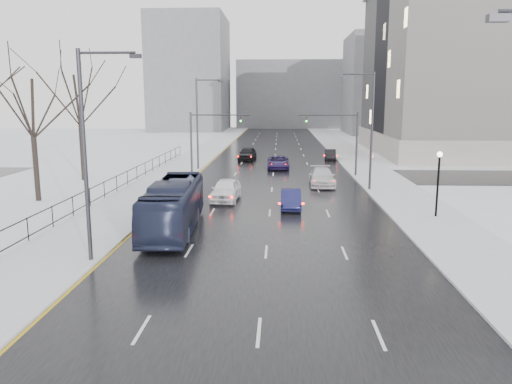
# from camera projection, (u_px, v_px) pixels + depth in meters

# --- Properties ---
(road) EXTENTS (16.00, 150.00, 0.04)m
(road) POSITION_uv_depth(u_px,v_px,m) (274.00, 162.00, 62.95)
(road) COLOR black
(road) RESTS_ON ground
(cross_road) EXTENTS (130.00, 10.00, 0.04)m
(cross_road) POSITION_uv_depth(u_px,v_px,m) (273.00, 176.00, 51.16)
(cross_road) COLOR black
(cross_road) RESTS_ON ground
(sidewalk_left) EXTENTS (5.00, 150.00, 0.16)m
(sidewalk_left) POSITION_uv_depth(u_px,v_px,m) (192.00, 161.00, 63.43)
(sidewalk_left) COLOR silver
(sidewalk_left) RESTS_ON ground
(sidewalk_right) EXTENTS (5.00, 150.00, 0.16)m
(sidewalk_right) POSITION_uv_depth(u_px,v_px,m) (358.00, 162.00, 62.45)
(sidewalk_right) COLOR silver
(sidewalk_right) RESTS_ON ground
(park_strip) EXTENTS (14.00, 150.00, 0.12)m
(park_strip) POSITION_uv_depth(u_px,v_px,m) (118.00, 160.00, 63.87)
(park_strip) COLOR white
(park_strip) RESTS_ON ground
(tree_park_d) EXTENTS (8.75, 8.75, 12.50)m
(tree_park_d) POSITION_uv_depth(u_px,v_px,m) (39.00, 202.00, 38.25)
(tree_park_d) COLOR black
(tree_park_d) RESTS_ON ground
(tree_park_e) EXTENTS (9.45, 9.45, 13.50)m
(tree_park_e) POSITION_uv_depth(u_px,v_px,m) (84.00, 181.00, 48.09)
(tree_park_e) COLOR black
(tree_park_e) RESTS_ON ground
(iron_fence) EXTENTS (0.06, 70.00, 1.30)m
(iron_fence) POSITION_uv_depth(u_px,v_px,m) (79.00, 201.00, 33.93)
(iron_fence) COLOR black
(iron_fence) RESTS_ON sidewalk_left
(streetlight_r_mid) EXTENTS (2.95, 0.25, 10.00)m
(streetlight_r_mid) POSITION_uv_depth(u_px,v_px,m) (369.00, 125.00, 41.90)
(streetlight_r_mid) COLOR #2D2D33
(streetlight_r_mid) RESTS_ON ground
(streetlight_l_near) EXTENTS (2.95, 0.25, 10.00)m
(streetlight_l_near) POSITION_uv_depth(u_px,v_px,m) (89.00, 146.00, 23.02)
(streetlight_l_near) COLOR #2D2D33
(streetlight_l_near) RESTS_ON ground
(streetlight_l_far) EXTENTS (2.95, 0.25, 10.00)m
(streetlight_l_far) POSITION_uv_depth(u_px,v_px,m) (199.00, 119.00, 54.45)
(streetlight_l_far) COLOR #2D2D33
(streetlight_l_far) RESTS_ON ground
(lamppost_r_mid) EXTENTS (0.36, 0.36, 4.28)m
(lamppost_r_mid) POSITION_uv_depth(u_px,v_px,m) (438.00, 174.00, 32.44)
(lamppost_r_mid) COLOR black
(lamppost_r_mid) RESTS_ON sidewalk_right
(mast_signal_right) EXTENTS (6.10, 0.33, 6.50)m
(mast_signal_right) POSITION_uv_depth(u_px,v_px,m) (346.00, 136.00, 50.07)
(mast_signal_right) COLOR #2D2D33
(mast_signal_right) RESTS_ON ground
(mast_signal_left) EXTENTS (6.10, 0.33, 6.50)m
(mast_signal_left) POSITION_uv_depth(u_px,v_px,m) (201.00, 136.00, 50.76)
(mast_signal_left) COLOR #2D2D33
(mast_signal_left) RESTS_ON ground
(no_uturn_sign) EXTENTS (0.60, 0.06, 2.70)m
(no_uturn_sign) POSITION_uv_depth(u_px,v_px,m) (371.00, 159.00, 46.39)
(no_uturn_sign) COLOR #2D2D33
(no_uturn_sign) RESTS_ON sidewalk_right
(bldg_far_right) EXTENTS (24.00, 20.00, 22.00)m
(bldg_far_right) POSITION_uv_depth(u_px,v_px,m) (400.00, 85.00, 113.64)
(bldg_far_right) COLOR slate
(bldg_far_right) RESTS_ON ground
(bldg_far_left) EXTENTS (18.00, 22.00, 28.00)m
(bldg_far_left) POSITION_uv_depth(u_px,v_px,m) (190.00, 74.00, 125.24)
(bldg_far_left) COLOR slate
(bldg_far_left) RESTS_ON ground
(bldg_far_center) EXTENTS (30.00, 18.00, 18.00)m
(bldg_far_center) POSITION_uv_depth(u_px,v_px,m) (292.00, 95.00, 139.67)
(bldg_far_center) COLOR slate
(bldg_far_center) RESTS_ON ground
(bus) EXTENTS (3.10, 10.81, 2.98)m
(bus) POSITION_uv_depth(u_px,v_px,m) (174.00, 206.00, 29.64)
(bus) COLOR #222843
(bus) RESTS_ON road
(sedan_center_near) EXTENTS (2.27, 5.05, 1.69)m
(sedan_center_near) POSITION_uv_depth(u_px,v_px,m) (226.00, 190.00, 38.44)
(sedan_center_near) COLOR white
(sedan_center_near) RESTS_ON road
(sedan_right_near) EXTENTS (1.44, 4.10, 1.35)m
(sedan_right_near) POSITION_uv_depth(u_px,v_px,m) (291.00, 199.00, 35.71)
(sedan_right_near) COLOR #1A1C50
(sedan_right_near) RESTS_ON road
(sedan_right_cross) EXTENTS (2.49, 5.29, 1.46)m
(sedan_right_cross) POSITION_uv_depth(u_px,v_px,m) (278.00, 162.00, 56.25)
(sedan_right_cross) COLOR #2A1C55
(sedan_right_cross) RESTS_ON road
(sedan_right_far) EXTENTS (2.29, 5.49, 1.59)m
(sedan_right_far) POSITION_uv_depth(u_px,v_px,m) (322.00, 177.00, 45.14)
(sedan_right_far) COLOR silver
(sedan_right_far) RESTS_ON road
(sedan_center_far) EXTENTS (2.40, 5.15, 1.71)m
(sedan_center_far) POSITION_uv_depth(u_px,v_px,m) (247.00, 154.00, 63.98)
(sedan_center_far) COLOR black
(sedan_center_far) RESTS_ON road
(sedan_right_distant) EXTENTS (1.73, 4.15, 1.33)m
(sedan_right_distant) POSITION_uv_depth(u_px,v_px,m) (330.00, 155.00, 64.49)
(sedan_right_distant) COLOR black
(sedan_right_distant) RESTS_ON road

